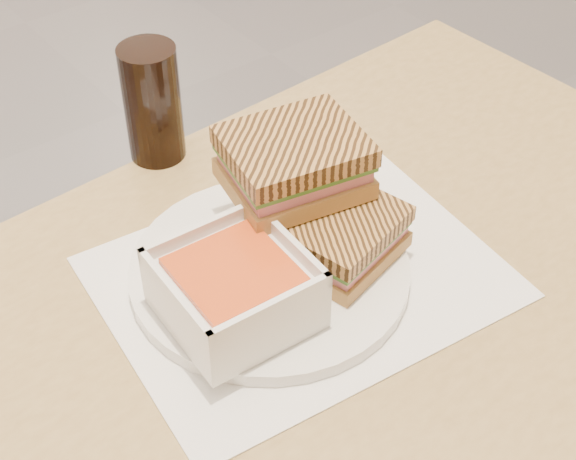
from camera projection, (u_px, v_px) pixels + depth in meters
tray_liner at (300, 277)px, 0.83m from camera, size 0.39×0.32×0.00m
plate at (270, 271)px, 0.82m from camera, size 0.27×0.27×0.01m
soup_bowl at (235, 291)px, 0.75m from camera, size 0.13×0.13×0.06m
panini_lower at (342, 236)px, 0.81m from camera, size 0.13×0.11×0.05m
panini_upper at (294, 162)px, 0.80m from camera, size 0.14×0.13×0.06m
cola_glass at (152, 103)px, 0.93m from camera, size 0.06×0.06×0.13m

